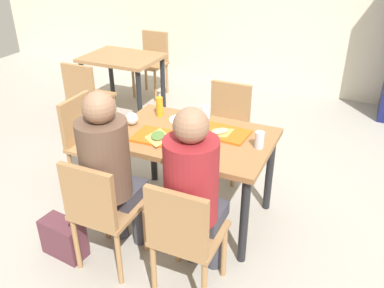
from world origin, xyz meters
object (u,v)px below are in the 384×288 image
object	(u,v)px
background_chair_near	(86,94)
background_chair_far	(152,59)
tray_red_near	(158,137)
tray_red_far	(224,133)
pizza_slice_a	(158,136)
soda_can	(259,140)
plastic_cup_b	(176,150)
main_table	(192,147)
pizza_slice_b	(220,132)
paper_plate_near_edge	(203,153)
person_in_red	(109,165)
background_table	(123,66)
paper_plate_center	(183,120)
condiment_bottle	(160,107)
person_in_brown_jacket	(194,187)
chair_near_left	(100,208)
chair_left_end	(88,138)
foil_bundle	(132,119)
chair_far_side	(226,122)
chair_near_right	(184,234)
plastic_cup_a	(206,112)
handbag	(64,238)

from	to	relation	value
background_chair_near	background_chair_far	bearing A→B (deg)	90.00
tray_red_near	tray_red_far	size ratio (longest dim) A/B	1.00
pizza_slice_a	soda_can	distance (m)	0.73
plastic_cup_b	background_chair_far	size ratio (longest dim) A/B	0.12
main_table	pizza_slice_b	distance (m)	0.24
paper_plate_near_edge	pizza_slice_b	size ratio (longest dim) A/B	0.97
person_in_red	background_table	world-z (taller)	person_in_red
background_table	background_chair_near	xyz separation A→B (m)	(-0.00, -0.73, -0.10)
paper_plate_center	paper_plate_near_edge	distance (m)	0.56
pizza_slice_a	background_chair_far	bearing A→B (deg)	120.16
condiment_bottle	person_in_red	bearing A→B (deg)	-84.04
background_chair_far	soda_can	bearing A→B (deg)	-46.86
background_table	person_in_brown_jacket	bearing A→B (deg)	-48.84
person_in_red	condiment_bottle	distance (m)	0.86
tray_red_far	background_table	distance (m)	2.34
plastic_cup_b	background_chair_near	bearing A→B (deg)	144.88
chair_near_left	plastic_cup_b	xyz separation A→B (m)	(0.33, 0.44, 0.28)
chair_left_end	foil_bundle	bearing A→B (deg)	-2.39
tray_red_far	soda_can	bearing A→B (deg)	-18.36
background_table	chair_far_side	bearing A→B (deg)	-25.72
chair_left_end	plastic_cup_b	size ratio (longest dim) A/B	8.55
person_in_brown_jacket	pizza_slice_a	size ratio (longest dim) A/B	4.88
paper_plate_center	background_table	xyz separation A→B (m)	(-1.45, 1.35, -0.13)
chair_near_right	tray_red_near	world-z (taller)	chair_near_right
main_table	pizza_slice_a	world-z (taller)	pizza_slice_a
paper_plate_center	soda_can	world-z (taller)	soda_can
paper_plate_near_edge	condiment_bottle	xyz separation A→B (m)	(-0.57, 0.44, 0.08)
person_in_brown_jacket	background_chair_far	bearing A→B (deg)	123.25
main_table	background_chair_far	size ratio (longest dim) A/B	1.39
paper_plate_near_edge	chair_far_side	bearing A→B (deg)	100.17
pizza_slice_b	condiment_bottle	world-z (taller)	condiment_bottle
main_table	person_in_red	world-z (taller)	person_in_red
main_table	paper_plate_near_edge	size ratio (longest dim) A/B	5.42
soda_can	chair_far_side	bearing A→B (deg)	123.70
chair_near_left	person_in_red	xyz separation A→B (m)	(0.00, 0.14, 0.25)
chair_far_side	plastic_cup_a	world-z (taller)	chair_far_side
main_table	handbag	bearing A→B (deg)	-129.16
pizza_slice_b	tray_red_near	bearing A→B (deg)	-148.98
tray_red_near	background_table	xyz separation A→B (m)	(-1.42, 1.70, -0.13)
plastic_cup_b	condiment_bottle	bearing A→B (deg)	126.99
person_in_brown_jacket	main_table	bearing A→B (deg)	115.00
chair_near_right	chair_left_end	size ratio (longest dim) A/B	1.00
chair_far_side	background_chair_far	world-z (taller)	same
paper_plate_near_edge	pizza_slice_b	xyz separation A→B (m)	(0.01, 0.32, 0.02)
foil_bundle	background_chair_near	xyz separation A→B (m)	(-1.12, 0.85, -0.28)
plastic_cup_a	handbag	xyz separation A→B (m)	(-0.62, -1.13, -0.64)
chair_near_left	pizza_slice_a	world-z (taller)	chair_near_left
soda_can	condiment_bottle	bearing A→B (deg)	167.52
plastic_cup_a	background_table	world-z (taller)	plastic_cup_a
person_in_red	foil_bundle	size ratio (longest dim) A/B	12.65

